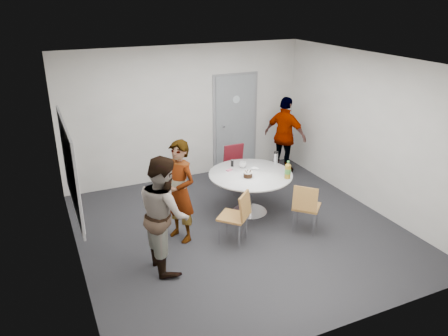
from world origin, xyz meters
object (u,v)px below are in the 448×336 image
chair_near_left (238,213)px  chair_far (236,163)px  whiteboard (70,167)px  person_main (180,192)px  person_left (164,213)px  door (235,123)px  chair_near_right (306,204)px  person_right (285,136)px  table (252,179)px

chair_near_left → chair_far: 2.00m
whiteboard → chair_far: bearing=22.4°
person_main → person_left: 0.75m
door → chair_near_right: bearing=-93.6°
chair_near_left → person_right: (2.14, 2.15, 0.31)m
chair_near_right → person_main: 2.00m
whiteboard → chair_near_right: whiteboard is taller
whiteboard → person_right: size_ratio=1.15×
whiteboard → door: bearing=32.7°
door → person_right: size_ratio=1.28×
person_left → person_main: bearing=-36.5°
person_main → whiteboard: bearing=-116.1°
chair_far → person_left: 2.82m
chair_near_left → chair_near_right: 1.12m
person_right → table: bearing=104.0°
whiteboard → chair_near_left: size_ratio=2.24×
table → chair_near_right: (0.45, -0.97, -0.13)m
whiteboard → table: size_ratio=1.33×
door → chair_near_left: size_ratio=2.50×
door → whiteboard: bearing=-147.3°
whiteboard → chair_far: 3.47m
chair_near_left → chair_near_right: bearing=-52.6°
table → person_left: size_ratio=0.86×
person_main → door: bearing=114.6°
chair_near_left → person_right: person_right is taller
chair_near_left → chair_near_right: size_ratio=1.01×
whiteboard → table: bearing=5.1°
person_right → door: bearing=23.3°
chair_near_right → person_right: (1.03, 2.32, 0.31)m
door → table: 2.15m
person_left → chair_far: bearing=-47.4°
whiteboard → chair_near_right: 3.57m
person_left → chair_near_right: bearing=-92.3°
table → chair_near_left: size_ratio=1.68×
door → person_left: (-2.48, -2.95, -0.20)m
chair_near_left → chair_far: (0.84, 1.82, 0.03)m
door → chair_far: 1.21m
table → person_left: 2.07m
table → chair_near_left: (-0.66, -0.80, -0.13)m
chair_near_right → chair_far: size_ratio=0.94×
chair_far → person_left: (-2.02, -1.94, 0.28)m
chair_far → person_main: size_ratio=0.55×
chair_near_left → chair_near_right: (1.11, -0.17, -0.00)m
person_right → person_left: bearing=96.1°
door → table: bearing=-107.6°
person_main → person_right: bearing=95.8°
table → person_main: person_main is taller
table → person_left: (-1.84, -0.93, 0.18)m
whiteboard → person_left: (1.08, -0.66, -0.62)m
chair_near_right → person_main: (-1.86, 0.66, 0.30)m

